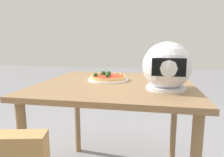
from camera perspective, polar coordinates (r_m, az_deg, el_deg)
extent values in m
cube|color=olive|center=(1.33, 1.16, -1.81)|extent=(0.99, 0.92, 0.03)
cylinder|color=olive|center=(1.82, 17.22, -11.52)|extent=(0.05, 0.05, 0.73)
cylinder|color=olive|center=(1.92, -9.86, -10.06)|extent=(0.05, 0.05, 0.73)
cylinder|color=white|center=(1.41, -1.09, -0.25)|extent=(0.28, 0.28, 0.01)
cylinder|color=tan|center=(1.41, -1.10, 0.35)|extent=(0.25, 0.25, 0.02)
cylinder|color=red|center=(1.41, -1.10, 0.77)|extent=(0.22, 0.22, 0.00)
sphere|color=#234C1E|center=(1.34, -1.37, 0.80)|extent=(0.03, 0.03, 0.03)
sphere|color=#234C1E|center=(1.46, -2.49, 1.54)|extent=(0.03, 0.03, 0.03)
sphere|color=#234C1E|center=(1.39, -4.71, 1.03)|extent=(0.03, 0.03, 0.03)
sphere|color=#234C1E|center=(1.42, -1.04, 1.39)|extent=(0.04, 0.04, 0.04)
sphere|color=#234C1E|center=(1.37, -1.33, 0.97)|extent=(0.03, 0.03, 0.03)
cylinder|color=#E0D172|center=(1.46, 0.77, 1.42)|extent=(0.02, 0.02, 0.01)
cylinder|color=#E0D172|center=(1.41, -3.65, 1.19)|extent=(0.02, 0.02, 0.02)
cylinder|color=#E0D172|center=(1.41, 2.68, 1.24)|extent=(0.02, 0.02, 0.02)
cylinder|color=#E0D172|center=(1.43, -0.65, 1.30)|extent=(0.02, 0.02, 0.02)
sphere|color=silver|center=(1.15, 15.33, 3.48)|extent=(0.27, 0.27, 0.27)
cylinder|color=silver|center=(1.17, 15.05, -2.54)|extent=(0.22, 0.22, 0.02)
cube|color=black|center=(1.03, 15.84, 3.13)|extent=(0.17, 0.02, 0.09)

